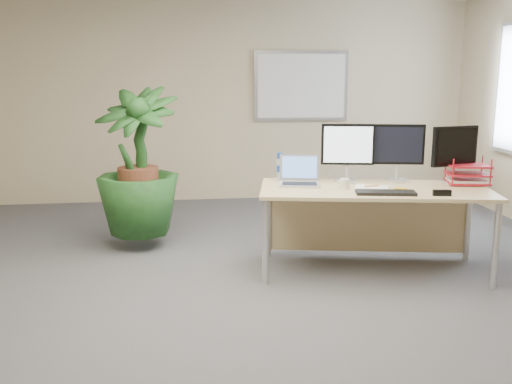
{
  "coord_description": "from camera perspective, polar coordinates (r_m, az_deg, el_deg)",
  "views": [
    {
      "loc": [
        -0.42,
        -3.78,
        1.75
      ],
      "look_at": [
        0.11,
        0.35,
        0.87
      ],
      "focal_mm": 40.0,
      "sensor_mm": 36.0,
      "label": 1
    }
  ],
  "objects": [
    {
      "name": "coffee_mug",
      "position": [
        4.95,
        8.81,
        0.81
      ],
      "size": [
        0.12,
        0.08,
        0.09
      ],
      "color": "silver",
      "rests_on": "desk"
    },
    {
      "name": "back_wall",
      "position": [
        7.8,
        -4.3,
        9.03
      ],
      "size": [
        7.0,
        0.04,
        2.7
      ],
      "primitive_type": "cube",
      "color": "beige",
      "rests_on": "floor"
    },
    {
      "name": "floor_plant",
      "position": [
        5.76,
        -11.71,
        1.75
      ],
      "size": [
        1.11,
        1.11,
        1.5
      ],
      "primitive_type": "imported",
      "rotation": [
        0.0,
        0.0,
        -0.42
      ],
      "color": "#183D16",
      "rests_on": "floor"
    },
    {
      "name": "letter_tray",
      "position": [
        5.44,
        20.37,
        1.55
      ],
      "size": [
        0.4,
        0.33,
        0.17
      ],
      "color": "#B01522",
      "rests_on": "desk"
    },
    {
      "name": "desk",
      "position": [
        5.19,
        11.55,
        -1.1
      ],
      "size": [
        2.09,
        1.18,
        0.76
      ],
      "color": "tan",
      "rests_on": "floor"
    },
    {
      "name": "monitor_right",
      "position": [
        5.35,
        14.01,
        4.2
      ],
      "size": [
        0.47,
        0.21,
        0.52
      ],
      "color": "silver",
      "rests_on": "desk"
    },
    {
      "name": "keyboard",
      "position": [
        4.81,
        12.84,
        -0.05
      ],
      "size": [
        0.51,
        0.25,
        0.03
      ],
      "primitive_type": "cube",
      "rotation": [
        0.0,
        0.0,
        -0.19
      ],
      "color": "black",
      "rests_on": "desk"
    },
    {
      "name": "monitor_dark",
      "position": [
        5.41,
        19.24,
        3.92
      ],
      "size": [
        0.46,
        0.21,
        0.51
      ],
      "color": "silver",
      "rests_on": "desk"
    },
    {
      "name": "monitor_left",
      "position": [
        5.22,
        9.15,
        4.27
      ],
      "size": [
        0.48,
        0.22,
        0.53
      ],
      "color": "silver",
      "rests_on": "desk"
    },
    {
      "name": "orange_pen",
      "position": [
        5.04,
        11.47,
        0.6
      ],
      "size": [
        0.14,
        0.04,
        0.01
      ],
      "primitive_type": "cylinder",
      "rotation": [
        0.0,
        1.57,
        0.24
      ],
      "color": "orange",
      "rests_on": "spiral_notebook"
    },
    {
      "name": "water_bottle",
      "position": [
        5.28,
        2.44,
        2.5
      ],
      "size": [
        0.07,
        0.07,
        0.26
      ],
      "color": "#ADBECC",
      "rests_on": "desk"
    },
    {
      "name": "spiral_notebook",
      "position": [
        5.03,
        11.51,
        0.44
      ],
      "size": [
        0.34,
        0.31,
        0.01
      ],
      "primitive_type": "cube",
      "rotation": [
        0.0,
        0.0,
        -0.43
      ],
      "color": "silver",
      "rests_on": "desk"
    },
    {
      "name": "whiteboard",
      "position": [
        7.91,
        4.54,
        10.52
      ],
      "size": [
        1.3,
        0.04,
        0.95
      ],
      "color": "#B5B5BA",
      "rests_on": "back_wall"
    },
    {
      "name": "yellow_highlighter",
      "position": [
        5.04,
        14.3,
        0.35
      ],
      "size": [
        0.1,
        0.06,
        0.01
      ],
      "primitive_type": "cylinder",
      "rotation": [
        0.0,
        1.57,
        -0.47
      ],
      "color": "yellow",
      "rests_on": "desk"
    },
    {
      "name": "laptop",
      "position": [
        5.11,
        4.37,
        1.47
      ],
      "size": [
        0.41,
        0.37,
        0.26
      ],
      "color": "#BBBBC0",
      "rests_on": "desk"
    },
    {
      "name": "stapler",
      "position": [
        4.87,
        18.1,
        -0.08
      ],
      "size": [
        0.15,
        0.07,
        0.05
      ],
      "primitive_type": "cube",
      "rotation": [
        0.0,
        0.0,
        -0.19
      ],
      "color": "black",
      "rests_on": "desk"
    },
    {
      "name": "floor",
      "position": [
        4.19,
        -0.97,
        -12.72
      ],
      "size": [
        8.0,
        8.0,
        0.0
      ],
      "primitive_type": "plane",
      "color": "#434347",
      "rests_on": "ground"
    }
  ]
}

